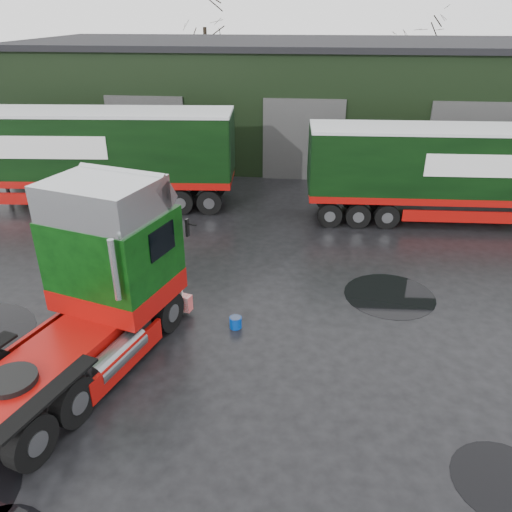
{
  "coord_description": "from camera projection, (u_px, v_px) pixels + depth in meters",
  "views": [
    {
      "loc": [
        2.32,
        -10.95,
        7.85
      ],
      "look_at": [
        1.0,
        1.39,
        1.7
      ],
      "focal_mm": 35.0,
      "sensor_mm": 36.0,
      "label": 1
    }
  ],
  "objects": [
    {
      "name": "warehouse",
      "position": [
        306.0,
        97.0,
        29.69
      ],
      "size": [
        32.4,
        12.4,
        6.3
      ],
      "color": "black",
      "rests_on": "ground"
    },
    {
      "name": "tree_back_a",
      "position": [
        206.0,
        54.0,
        38.65
      ],
      "size": [
        4.4,
        4.4,
        9.5
      ],
      "primitive_type": null,
      "color": "black",
      "rests_on": "ground"
    },
    {
      "name": "tree_back_b",
      "position": [
        415.0,
        70.0,
        37.56
      ],
      "size": [
        4.4,
        4.4,
        7.5
      ],
      "primitive_type": null,
      "color": "black",
      "rests_on": "ground"
    },
    {
      "name": "ground",
      "position": [
        214.0,
        333.0,
        13.46
      ],
      "size": [
        100.0,
        100.0,
        0.0
      ],
      "primitive_type": "plane",
      "color": "black"
    },
    {
      "name": "puddle_3",
      "position": [
        505.0,
        482.0,
        9.22
      ],
      "size": [
        1.97,
        1.97,
        0.01
      ],
      "primitive_type": "cylinder",
      "color": "black",
      "rests_on": "ground"
    },
    {
      "name": "wash_bucket",
      "position": [
        236.0,
        322.0,
        13.65
      ],
      "size": [
        0.37,
        0.37,
        0.32
      ],
      "primitive_type": "cylinder",
      "rotation": [
        0.0,
        0.0,
        -0.09
      ],
      "color": "navy",
      "rests_on": "ground"
    },
    {
      "name": "lorry_right",
      "position": [
        451.0,
        175.0,
        19.86
      ],
      "size": [
        14.73,
        3.14,
        3.85
      ],
      "primitive_type": null,
      "rotation": [
        0.0,
        0.0,
        -1.53
      ],
      "color": "silver",
      "rests_on": "ground"
    },
    {
      "name": "trailer_left",
      "position": [
        80.0,
        158.0,
        21.54
      ],
      "size": [
        13.52,
        3.75,
        4.15
      ],
      "primitive_type": null,
      "rotation": [
        0.0,
        0.0,
        1.65
      ],
      "color": "silver",
      "rests_on": "ground"
    },
    {
      "name": "hero_tractor",
      "position": [
        60.0,
        294.0,
        11.08
      ],
      "size": [
        4.83,
        7.53,
        4.33
      ],
      "primitive_type": null,
      "rotation": [
        0.0,
        0.0,
        -0.29
      ],
      "color": "black",
      "rests_on": "ground"
    },
    {
      "name": "puddle_1",
      "position": [
        389.0,
        295.0,
        15.24
      ],
      "size": [
        2.75,
        2.75,
        0.01
      ],
      "primitive_type": "cylinder",
      "color": "black",
      "rests_on": "ground"
    }
  ]
}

